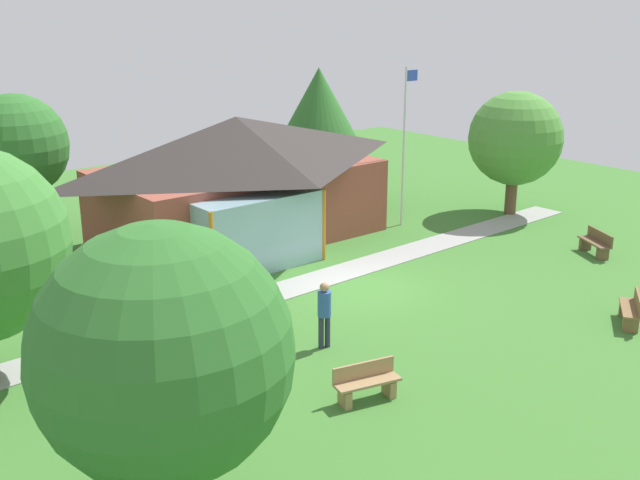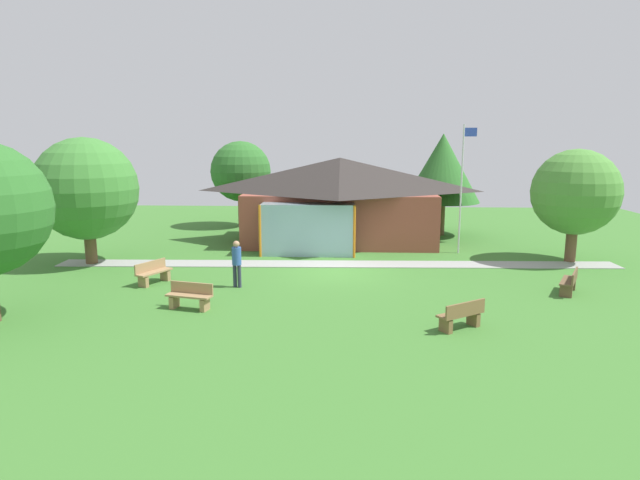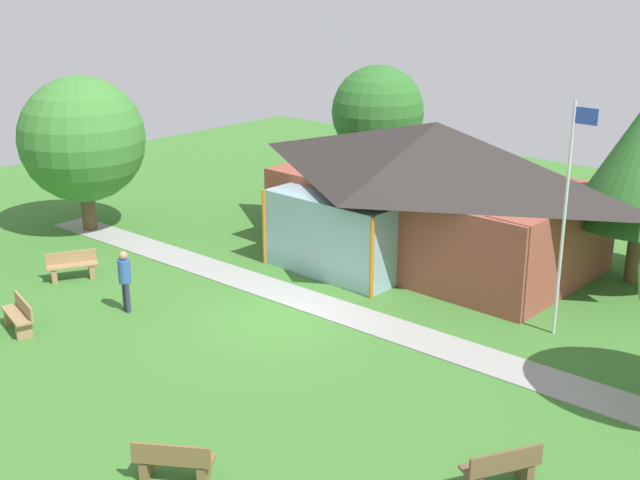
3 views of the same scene
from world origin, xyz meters
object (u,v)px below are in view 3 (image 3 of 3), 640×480
(bench_front_right, at_px, (174,462))
(bench_mid_left, at_px, (72,266))
(tree_west_hedge, at_px, (82,139))
(bench_front_left, at_px, (19,316))
(pavilion, at_px, (430,189))
(visitor_strolling_lawn, at_px, (125,276))
(tree_behind_pavilion_left, at_px, (378,112))
(flagpole, at_px, (566,211))
(bench_lawn_far_right, at_px, (501,468))

(bench_front_right, xyz_separation_m, bench_mid_left, (-10.57, 4.52, 0.00))
(tree_west_hedge, bearing_deg, bench_front_left, -44.95)
(pavilion, height_order, tree_west_hedge, tree_west_hedge)
(bench_front_right, relative_size, visitor_strolling_lawn, 0.86)
(tree_behind_pavilion_left, bearing_deg, bench_front_right, -61.74)
(tree_west_hedge, bearing_deg, flagpole, 10.53)
(flagpole, distance_m, visitor_strolling_lawn, 11.72)
(pavilion, distance_m, bench_front_right, 13.92)
(bench_lawn_far_right, distance_m, tree_behind_pavilion_left, 20.55)
(bench_front_right, bearing_deg, pavilion, 71.46)
(tree_west_hedge, bearing_deg, bench_mid_left, -38.96)
(tree_behind_pavilion_left, xyz_separation_m, tree_west_hedge, (-4.64, -10.59, -0.13))
(visitor_strolling_lawn, relative_size, tree_west_hedge, 0.32)
(bench_front_left, relative_size, tree_behind_pavilion_left, 0.30)
(bench_front_right, bearing_deg, bench_lawn_far_right, 6.10)
(flagpole, xyz_separation_m, visitor_strolling_lawn, (-9.43, -6.58, -2.30))
(bench_front_left, height_order, tree_west_hedge, tree_west_hedge)
(visitor_strolling_lawn, distance_m, tree_west_hedge, 8.27)
(bench_front_left, bearing_deg, bench_mid_left, -39.09)
(bench_lawn_far_right, bearing_deg, tree_behind_pavilion_left, 72.70)
(bench_front_right, relative_size, bench_front_left, 0.95)
(flagpole, xyz_separation_m, bench_lawn_far_right, (2.47, -6.84, -2.92))
(flagpole, xyz_separation_m, tree_west_hedge, (-16.57, -3.08, -0.04))
(pavilion, relative_size, tree_west_hedge, 1.95)
(pavilion, relative_size, flagpole, 1.76)
(bench_mid_left, relative_size, bench_front_left, 0.99)
(bench_mid_left, xyz_separation_m, tree_behind_pavilion_left, (0.76, 13.72, 3.01))
(bench_lawn_far_right, distance_m, bench_front_left, 13.11)
(pavilion, distance_m, flagpole, 6.45)
(flagpole, distance_m, bench_mid_left, 14.43)
(bench_lawn_far_right, bearing_deg, bench_front_left, 128.00)
(bench_front_left, bearing_deg, tree_behind_pavilion_left, -71.04)
(flagpole, relative_size, visitor_strolling_lawn, 3.48)
(flagpole, height_order, tree_behind_pavilion_left, flagpole)
(visitor_strolling_lawn, relative_size, tree_behind_pavilion_left, 0.33)
(pavilion, distance_m, bench_lawn_far_right, 12.68)
(visitor_strolling_lawn, bearing_deg, bench_front_left, -97.06)
(bench_lawn_far_right, bearing_deg, pavilion, 69.10)
(bench_front_right, distance_m, tree_behind_pavilion_left, 20.93)
(pavilion, xyz_separation_m, flagpole, (5.84, -2.55, 1.01))
(visitor_strolling_lawn, bearing_deg, bench_lawn_far_right, 12.56)
(bench_lawn_far_right, height_order, tree_west_hedge, tree_west_hedge)
(flagpole, bearing_deg, visitor_strolling_lawn, -145.09)
(flagpole, relative_size, tree_behind_pavilion_left, 1.15)
(pavilion, xyz_separation_m, bench_lawn_far_right, (8.31, -9.39, -1.91))
(bench_mid_left, xyz_separation_m, bench_front_left, (2.26, -2.99, 0.00))
(bench_mid_left, bearing_deg, pavilion, 168.47)
(visitor_strolling_lawn, bearing_deg, tree_west_hedge, 167.72)
(bench_lawn_far_right, xyz_separation_m, tree_west_hedge, (-19.03, 3.76, 2.87))
(visitor_strolling_lawn, bearing_deg, bench_front_right, -15.80)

